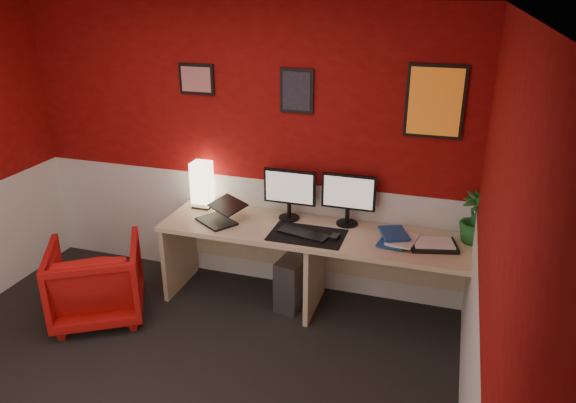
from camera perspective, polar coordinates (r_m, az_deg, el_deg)
The scene contains 23 objects.
ground at distance 4.03m, azimuth -14.20°, elevation -19.39°, with size 4.00×3.50×0.01m, color black.
ceiling at distance 3.06m, azimuth -18.78°, elevation 18.63°, with size 4.00×3.50×0.01m, color white.
wall_back at distance 4.80m, azimuth -4.92°, elevation 5.37°, with size 4.00×0.01×2.50m, color maroon.
wall_right at distance 2.86m, azimuth 20.13°, elevation -8.16°, with size 0.01×3.50×2.50m, color maroon.
wainscot_back at distance 5.06m, azimuth -4.66°, elevation -2.80°, with size 4.00×0.01×1.00m, color silver.
desk at distance 4.62m, azimuth 2.83°, elevation -7.24°, with size 2.60×0.65×0.73m, color tan.
shoji_lamp at distance 4.91m, azimuth -8.98°, elevation 1.64°, with size 0.16×0.16×0.40m, color #FFE5B2.
laptop at distance 4.60m, azimuth -7.55°, elevation -0.93°, with size 0.33×0.23×0.22m, color black.
monitor_left at distance 4.57m, azimuth 0.13°, elevation 1.53°, with size 0.45×0.06×0.58m, color black.
monitor_right at distance 4.49m, azimuth 6.34°, elevation 1.00°, with size 0.45×0.06×0.58m, color black.
desk_mat at distance 4.38m, azimuth 2.01°, elevation -3.53°, with size 0.60×0.38×0.01m, color black.
keyboard at distance 4.37m, azimuth 1.60°, elevation -3.38°, with size 0.42×0.14×0.02m, color black.
mouse at distance 4.32m, azimuth 4.91°, elevation -3.72°, with size 0.06×0.10×0.03m, color black.
book_bottom at distance 4.36m, azimuth 9.69°, elevation -3.85°, with size 0.21×0.28×0.03m, color navy.
book_middle at distance 4.33m, azimuth 10.57°, elevation -3.70°, with size 0.20×0.28×0.02m, color silver.
book_top at distance 4.32m, azimuth 9.72°, elevation -3.38°, with size 0.20×0.27×0.03m, color navy.
zen_tray at distance 4.34m, azimuth 14.95°, elevation -4.43°, with size 0.35×0.25×0.03m, color black.
potted_plant at distance 4.42m, azimuth 19.02°, elevation -1.64°, with size 0.23×0.23×0.41m, color #19591E.
pc_tower at distance 4.77m, azimuth 0.75°, elevation -8.16°, with size 0.20×0.45×0.45m, color #99999E.
armchair at distance 4.81m, azimuth -19.43°, elevation -7.81°, with size 0.71×0.73×0.66m, color #B20B07.
art_left at distance 4.81m, azimuth -9.55°, elevation 12.52°, with size 0.32×0.02×0.26m, color red.
art_center at distance 4.49m, azimuth 0.93°, elevation 11.50°, with size 0.28×0.02×0.36m, color black.
art_right at distance 4.32m, azimuth 15.15°, elevation 10.05°, with size 0.44×0.02×0.56m, color orange.
Camera 1 is at (1.76, -2.50, 2.63)m, focal length 33.95 mm.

